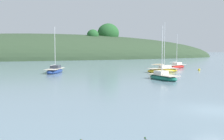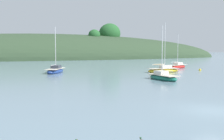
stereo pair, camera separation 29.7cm
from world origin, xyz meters
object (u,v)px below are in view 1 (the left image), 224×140
sailboat_orange_cutter (163,77)px  mooring_buoy_outer (199,70)px  sailboat_red_portside (163,70)px  sailboat_blue_center (55,71)px  sailboat_white_near (176,66)px

sailboat_orange_cutter → mooring_buoy_outer: 17.55m
sailboat_red_portside → sailboat_orange_cutter: bearing=-120.4°
sailboat_red_portside → mooring_buoy_outer: (8.29, 1.02, -0.25)m
sailboat_blue_center → mooring_buoy_outer: (25.86, -4.20, -0.25)m
sailboat_white_near → sailboat_red_portside: 10.93m
sailboat_orange_cutter → mooring_buoy_outer: (13.95, 10.65, -0.22)m
sailboat_orange_cutter → mooring_buoy_outer: size_ratio=13.45×
sailboat_white_near → mooring_buoy_outer: size_ratio=13.40×
sailboat_blue_center → sailboat_red_portside: sailboat_red_portside is taller
sailboat_blue_center → sailboat_white_near: 25.39m
sailboat_blue_center → sailboat_orange_cutter: bearing=-51.3°
sailboat_blue_center → sailboat_orange_cutter: (11.91, -14.85, -0.03)m
sailboat_orange_cutter → mooring_buoy_outer: bearing=37.4°
sailboat_blue_center → sailboat_white_near: bearing=5.8°
sailboat_white_near → sailboat_red_portside: size_ratio=0.83×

